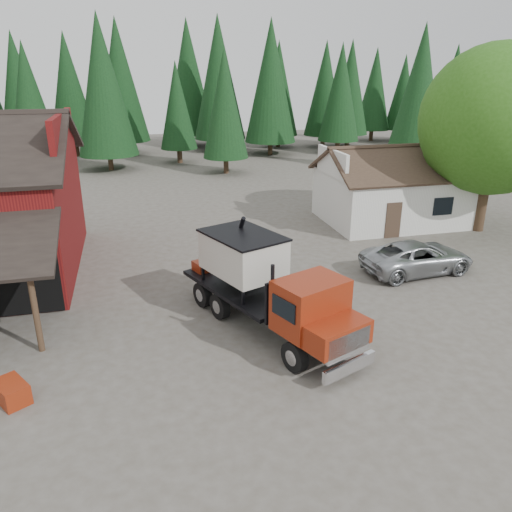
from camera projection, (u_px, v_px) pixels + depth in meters
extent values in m
plane|color=#4E483D|center=(219.00, 362.00, 16.00)|extent=(120.00, 120.00, 0.00)
cube|color=maroon|center=(63.00, 137.00, 21.82)|extent=(0.25, 7.00, 2.00)
cylinder|color=#382619|center=(36.00, 313.00, 16.14)|extent=(0.20, 0.20, 2.80)
cube|color=silver|center=(392.00, 197.00, 30.22)|extent=(8.00, 6.00, 3.00)
cube|color=#38281E|center=(409.00, 164.00, 28.06)|extent=(8.60, 3.42, 1.80)
cube|color=#38281E|center=(384.00, 156.00, 30.78)|extent=(8.60, 3.42, 1.80)
cube|color=silver|center=(332.00, 163.00, 28.51)|extent=(0.20, 4.20, 1.50)
cube|color=silver|center=(455.00, 157.00, 30.33)|extent=(0.20, 4.20, 1.50)
cube|color=#38281E|center=(393.00, 220.00, 27.32)|extent=(0.90, 0.06, 2.00)
cube|color=black|center=(443.00, 206.00, 27.78)|extent=(1.20, 0.06, 1.00)
cylinder|color=#382619|center=(482.00, 203.00, 28.37)|extent=(0.60, 0.60, 3.20)
sphere|color=#285A14|center=(495.00, 120.00, 26.74)|extent=(8.00, 8.00, 8.00)
sphere|color=#285A14|center=(463.00, 142.00, 27.62)|extent=(4.40, 4.40, 4.40)
cylinder|color=#382619|center=(226.00, 164.00, 44.30)|extent=(0.44, 0.44, 1.60)
cone|color=black|center=(225.00, 104.00, 42.50)|extent=(3.96, 3.96, 9.00)
cylinder|color=#382619|center=(411.00, 164.00, 44.31)|extent=(0.44, 0.44, 1.60)
cone|color=black|center=(419.00, 92.00, 42.15)|extent=(4.84, 4.84, 11.00)
cylinder|color=#382619|center=(111.00, 161.00, 45.66)|extent=(0.44, 0.44, 1.60)
cone|color=black|center=(103.00, 85.00, 43.33)|extent=(5.28, 5.28, 12.00)
cylinder|color=black|center=(295.00, 357.00, 15.36)|extent=(0.66, 1.03, 0.99)
cylinder|color=black|center=(338.00, 338.00, 16.40)|extent=(0.66, 1.03, 0.99)
cylinder|color=black|center=(220.00, 306.00, 18.62)|extent=(0.66, 1.03, 0.99)
cylinder|color=black|center=(260.00, 293.00, 19.66)|extent=(0.66, 1.03, 0.99)
cylinder|color=black|center=(203.00, 295.00, 19.57)|extent=(0.66, 1.03, 0.99)
cylinder|color=black|center=(242.00, 283.00, 20.61)|extent=(0.66, 1.03, 0.99)
cube|color=black|center=(263.00, 305.00, 17.93)|extent=(3.82, 7.53, 0.36)
cube|color=silver|center=(349.00, 367.00, 14.83)|extent=(1.97, 0.93, 0.40)
cube|color=silver|center=(349.00, 345.00, 14.65)|extent=(1.61, 0.73, 0.81)
cube|color=maroon|center=(336.00, 333.00, 15.01)|extent=(2.31, 1.84, 0.76)
cube|color=maroon|center=(310.00, 305.00, 15.71)|extent=(2.57, 2.23, 1.66)
cube|color=black|center=(327.00, 305.00, 15.07)|extent=(1.77, 0.78, 0.81)
cylinder|color=black|center=(272.00, 289.00, 15.65)|extent=(0.16, 0.16, 1.62)
cube|color=black|center=(292.00, 296.00, 16.41)|extent=(2.08, 0.93, 1.44)
cube|color=black|center=(243.00, 287.00, 18.79)|extent=(4.08, 5.69, 0.14)
cube|color=#BDB7AA|center=(243.00, 254.00, 18.32)|extent=(3.03, 3.52, 1.44)
cone|color=#BDB7AA|center=(243.00, 276.00, 18.64)|extent=(2.57, 2.57, 0.63)
cube|color=black|center=(243.00, 235.00, 18.06)|extent=(3.15, 3.64, 0.07)
cylinder|color=black|center=(236.00, 244.00, 19.60)|extent=(0.41, 1.99, 2.74)
cube|color=maroon|center=(202.00, 267.00, 20.03)|extent=(0.77, 0.87, 0.40)
cylinder|color=silver|center=(320.00, 319.00, 17.10)|extent=(0.80, 1.02, 0.50)
imported|color=#A7ABAF|center=(418.00, 257.00, 22.79)|extent=(5.39, 2.86, 1.44)
cube|color=maroon|center=(12.00, 392.00, 14.01)|extent=(1.18, 1.30, 0.60)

